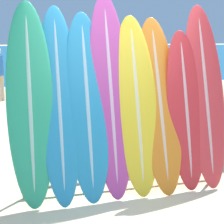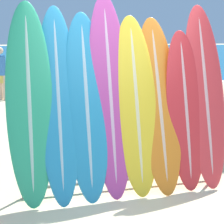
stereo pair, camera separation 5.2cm
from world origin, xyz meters
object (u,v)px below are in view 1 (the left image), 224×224
object	(u,v)px
surfboard_slot_3	(111,94)
surfboard_slot_5	(160,103)
person_mid_beach	(39,74)
surfboard_slot_4	(137,104)
person_far_left	(99,98)
surfboard_rack	(125,156)
surfboard_slot_2	(87,104)
surfboard_slot_1	(59,102)
surfboard_slot_7	(205,95)
person_near_water	(52,72)
surfboard_slot_0	(30,102)
surfboard_slot_6	(186,109)

from	to	relation	value
surfboard_slot_3	surfboard_slot_5	bearing A→B (deg)	-3.00
surfboard_slot_5	person_mid_beach	size ratio (longest dim) A/B	1.37
surfboard_slot_4	person_far_left	size ratio (longest dim) A/B	1.43
surfboard_rack	surfboard_slot_3	bearing A→B (deg)	144.42
person_mid_beach	person_far_left	distance (m)	4.09
surfboard_slot_4	surfboard_slot_5	distance (m)	0.32
surfboard_rack	person_far_left	distance (m)	1.93
surfboard_slot_2	person_far_left	distance (m)	1.88
surfboard_rack	surfboard_slot_1	size ratio (longest dim) A/B	1.12
surfboard_slot_5	surfboard_slot_7	world-z (taller)	surfboard_slot_7
surfboard_slot_7	surfboard_slot_4	bearing A→B (deg)	-178.55
surfboard_rack	surfboard_slot_4	size ratio (longest dim) A/B	1.17
surfboard_slot_4	surfboard_slot_7	size ratio (longest dim) A/B	0.94
surfboard_slot_4	person_near_water	world-z (taller)	surfboard_slot_4
surfboard_slot_0	surfboard_slot_3	distance (m)	1.00
surfboard_slot_3	person_near_water	xyz separation A→B (m)	(-0.52, 6.80, -0.44)
surfboard_slot_4	surfboard_rack	bearing A→B (deg)	-157.29
surfboard_slot_0	surfboard_slot_1	xyz separation A→B (m)	(0.35, 0.02, -0.02)
surfboard_slot_2	surfboard_slot_4	bearing A→B (deg)	-1.48
surfboard_slot_4	surfboard_slot_6	size ratio (longest dim) A/B	1.09
surfboard_slot_7	person_mid_beach	distance (m)	6.16
surfboard_slot_0	surfboard_slot_4	bearing A→B (deg)	-0.97
surfboard_slot_1	surfboard_slot_3	bearing A→B (deg)	1.22
surfboard_slot_4	surfboard_slot_2	bearing A→B (deg)	178.52
surfboard_slot_3	person_far_left	distance (m)	1.82
surfboard_slot_1	surfboard_slot_4	xyz separation A→B (m)	(0.98, -0.04, -0.06)
surfboard_slot_0	person_near_water	distance (m)	6.86
surfboard_rack	person_mid_beach	bearing A→B (deg)	100.60
surfboard_slot_6	surfboard_slot_7	size ratio (longest dim) A/B	0.86
surfboard_slot_4	person_near_water	xyz separation A→B (m)	(-0.85, 6.85, -0.31)
surfboard_slot_7	person_mid_beach	xyz separation A→B (m)	(-2.23, 5.74, -0.31)
surfboard_slot_1	surfboard_slot_5	distance (m)	1.30
surfboard_slot_0	surfboard_slot_3	xyz separation A→B (m)	(1.00, 0.03, 0.05)
surfboard_slot_2	surfboard_slot_5	bearing A→B (deg)	0.18
surfboard_slot_2	surfboard_slot_5	xyz separation A→B (m)	(0.96, 0.00, -0.03)
surfboard_slot_0	surfboard_slot_1	bearing A→B (deg)	2.85
person_mid_beach	surfboard_slot_2	bearing A→B (deg)	129.62
surfboard_slot_7	person_near_water	bearing A→B (deg)	104.99
surfboard_slot_6	person_far_left	distance (m)	2.04
surfboard_rack	person_near_water	bearing A→B (deg)	95.70
surfboard_rack	surfboard_slot_3	distance (m)	0.83
surfboard_slot_0	surfboard_slot_7	bearing A→B (deg)	0.05
surfboard_slot_5	surfboard_slot_6	size ratio (longest dim) A/B	1.08
surfboard_slot_4	surfboard_slot_7	bearing A→B (deg)	1.45
surfboard_slot_0	surfboard_slot_2	xyz separation A→B (m)	(0.69, -0.01, -0.06)
surfboard_slot_1	surfboard_slot_6	size ratio (longest dim) A/B	1.15
surfboard_rack	surfboard_slot_2	distance (m)	0.85
surfboard_slot_3	person_far_left	bearing A→B (deg)	84.67
surfboard_slot_2	person_mid_beach	size ratio (longest dim) A/B	1.40
surfboard_rack	surfboard_slot_3	world-z (taller)	surfboard_slot_3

